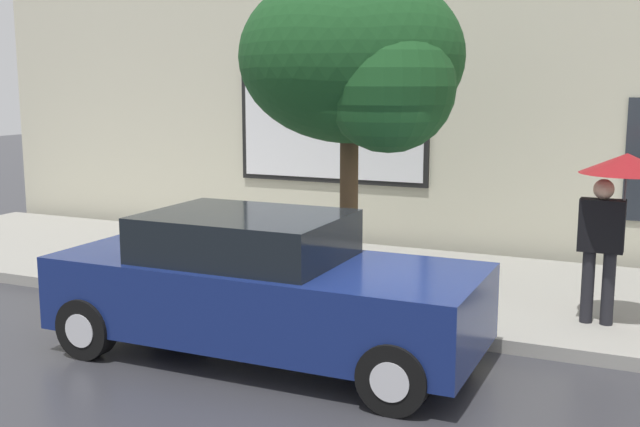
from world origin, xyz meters
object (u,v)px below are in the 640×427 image
at_px(pedestrian_with_umbrella, 618,189).
at_px(fire_hydrant, 156,254).
at_px(parked_car, 262,287).
at_px(street_tree, 358,63).

bearing_deg(pedestrian_with_umbrella, fire_hydrant, -175.92).
height_order(fire_hydrant, pedestrian_with_umbrella, pedestrian_with_umbrella).
height_order(parked_car, street_tree, street_tree).
xyz_separation_m(fire_hydrant, street_tree, (2.77, 0.37, 2.53)).
bearing_deg(parked_car, fire_hydrant, 146.52).
bearing_deg(parked_car, pedestrian_with_umbrella, 32.75).
bearing_deg(street_tree, pedestrian_with_umbrella, 0.78).
relative_size(parked_car, pedestrian_with_umbrella, 2.31).
relative_size(fire_hydrant, street_tree, 0.19).
relative_size(parked_car, fire_hydrant, 5.93).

